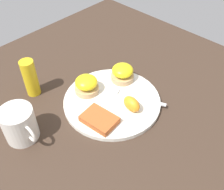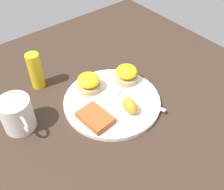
% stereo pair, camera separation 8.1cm
% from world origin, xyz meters
% --- Properties ---
extents(ground_plane, '(1.10, 1.10, 0.00)m').
position_xyz_m(ground_plane, '(0.00, 0.00, 0.00)').
color(ground_plane, '#38281E').
extents(plate, '(0.31, 0.31, 0.01)m').
position_xyz_m(plate, '(0.00, 0.00, 0.01)').
color(plate, silver).
rests_on(plate, ground_plane).
extents(sandwich_benedict_left, '(0.08, 0.08, 0.06)m').
position_xyz_m(sandwich_benedict_left, '(-0.04, 0.10, 0.04)').
color(sandwich_benedict_left, tan).
rests_on(sandwich_benedict_left, plate).
extents(sandwich_benedict_right, '(0.08, 0.08, 0.06)m').
position_xyz_m(sandwich_benedict_right, '(-0.09, -0.03, 0.04)').
color(sandwich_benedict_right, tan).
rests_on(sandwich_benedict_right, plate).
extents(hashbrown_patty, '(0.11, 0.08, 0.02)m').
position_xyz_m(hashbrown_patty, '(0.04, -0.09, 0.02)').
color(hashbrown_patty, '#AC5225').
rests_on(hashbrown_patty, plate).
extents(orange_wedge, '(0.06, 0.04, 0.04)m').
position_xyz_m(orange_wedge, '(0.07, 0.01, 0.04)').
color(orange_wedge, orange).
rests_on(orange_wedge, plate).
extents(fork, '(0.19, 0.09, 0.00)m').
position_xyz_m(fork, '(0.04, 0.05, 0.02)').
color(fork, silver).
rests_on(fork, plate).
extents(cup, '(0.12, 0.09, 0.10)m').
position_xyz_m(cup, '(-0.09, -0.27, 0.05)').
color(cup, silver).
rests_on(cup, ground_plane).
extents(condiment_bottle, '(0.04, 0.04, 0.13)m').
position_xyz_m(condiment_bottle, '(-0.22, -0.14, 0.06)').
color(condiment_bottle, gold).
rests_on(condiment_bottle, ground_plane).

